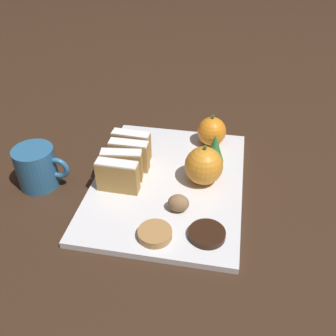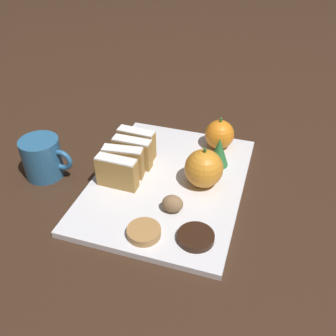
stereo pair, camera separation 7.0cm
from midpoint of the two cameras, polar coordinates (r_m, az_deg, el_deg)
name	(u,v)px [view 1 (the left image)]	position (r m, az deg, el deg)	size (l,w,h in m)	color
ground_plane	(168,185)	(0.73, -2.76, -2.74)	(6.00, 6.00, 0.00)	#382316
serving_platter	(168,183)	(0.72, -2.77, -2.38)	(0.28, 0.38, 0.01)	white
stollen_slice_front	(118,176)	(0.69, -10.58, -1.36)	(0.08, 0.03, 0.06)	#B28442
stollen_slice_second	(122,165)	(0.72, -9.84, 0.32)	(0.08, 0.03, 0.06)	#B28442
stollen_slice_third	(129,155)	(0.74, -8.64, 1.82)	(0.08, 0.02, 0.06)	#B28442
stollen_slice_fourth	(132,146)	(0.77, -8.20, 3.30)	(0.08, 0.03, 0.06)	#B28442
orange_near	(212,131)	(0.81, 4.21, 5.52)	(0.06, 0.06, 0.07)	orange
orange_far	(204,166)	(0.70, 2.62, 0.25)	(0.07, 0.07, 0.08)	orange
walnut	(178,203)	(0.65, -1.51, -5.50)	(0.04, 0.03, 0.03)	#8E6B47
chocolate_cookie	(207,234)	(0.61, 2.64, -10.15)	(0.06, 0.06, 0.01)	black
gingerbread_cookie	(155,234)	(0.61, -5.35, -10.08)	(0.06, 0.06, 0.01)	#B27F47
evergreen_sprig	(215,148)	(0.76, 4.49, 2.91)	(0.04, 0.04, 0.06)	#2D7538
coffee_mug	(37,167)	(0.76, -21.83, 0.00)	(0.10, 0.08, 0.08)	#2D6693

